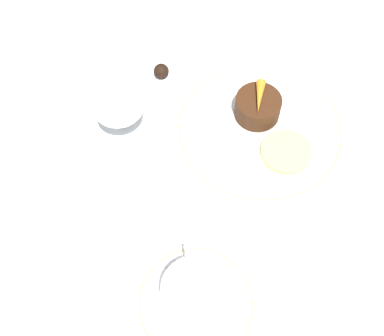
{
  "coord_description": "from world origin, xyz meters",
  "views": [
    {
      "loc": [
        -0.43,
        0.15,
        0.69
      ],
      "look_at": [
        -0.05,
        0.08,
        0.04
      ],
      "focal_mm": 50.0,
      "sensor_mm": 36.0,
      "label": 1
    }
  ],
  "objects_px": {
    "coffee_cup": "(195,295)",
    "wine_glass": "(116,96)",
    "dessert_cake": "(258,107)",
    "dinner_plate": "(259,130)",
    "fork": "(293,251)"
  },
  "relations": [
    {
      "from": "dinner_plate",
      "to": "coffee_cup",
      "type": "distance_m",
      "value": 0.29
    },
    {
      "from": "dinner_plate",
      "to": "wine_glass",
      "type": "height_order",
      "value": "wine_glass"
    },
    {
      "from": "dinner_plate",
      "to": "wine_glass",
      "type": "xyz_separation_m",
      "value": [
        0.05,
        0.21,
        0.07
      ]
    },
    {
      "from": "coffee_cup",
      "to": "wine_glass",
      "type": "xyz_separation_m",
      "value": [
        0.3,
        0.06,
        0.04
      ]
    },
    {
      "from": "dinner_plate",
      "to": "fork",
      "type": "distance_m",
      "value": 0.2
    },
    {
      "from": "wine_glass",
      "to": "dessert_cake",
      "type": "distance_m",
      "value": 0.22
    },
    {
      "from": "coffee_cup",
      "to": "dessert_cake",
      "type": "bearing_deg",
      "value": -27.96
    },
    {
      "from": "coffee_cup",
      "to": "dessert_cake",
      "type": "xyz_separation_m",
      "value": [
        0.28,
        -0.15,
        -0.01
      ]
    },
    {
      "from": "dinner_plate",
      "to": "coffee_cup",
      "type": "xyz_separation_m",
      "value": [
        -0.25,
        0.15,
        0.03
      ]
    },
    {
      "from": "wine_glass",
      "to": "fork",
      "type": "distance_m",
      "value": 0.33
    },
    {
      "from": "wine_glass",
      "to": "fork",
      "type": "xyz_separation_m",
      "value": [
        -0.25,
        -0.21,
        -0.08
      ]
    },
    {
      "from": "wine_glass",
      "to": "fork",
      "type": "bearing_deg",
      "value": -139.48
    },
    {
      "from": "coffee_cup",
      "to": "wine_glass",
      "type": "distance_m",
      "value": 0.3
    },
    {
      "from": "dinner_plate",
      "to": "wine_glass",
      "type": "relative_size",
      "value": 2.21
    },
    {
      "from": "wine_glass",
      "to": "fork",
      "type": "relative_size",
      "value": 0.65
    }
  ]
}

